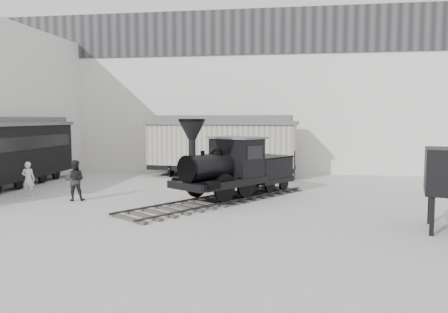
% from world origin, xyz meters
% --- Properties ---
extents(ground, '(90.00, 90.00, 0.00)m').
position_xyz_m(ground, '(0.00, 0.00, 0.00)').
color(ground, '#9E9E9B').
extents(north_wall, '(34.00, 2.51, 11.00)m').
position_xyz_m(north_wall, '(0.00, 14.98, 5.55)').
color(north_wall, silver).
rests_on(north_wall, ground).
extents(west_pavilion, '(7.00, 12.11, 9.00)m').
position_xyz_m(west_pavilion, '(-14.50, 9.96, 4.49)').
color(west_pavilion, silver).
rests_on(west_pavilion, ground).
extents(locomotive, '(7.70, 9.66, 3.62)m').
position_xyz_m(locomotive, '(1.23, 3.88, 1.33)').
color(locomotive, '#39332F').
rests_on(locomotive, ground).
extents(boxcar, '(9.80, 3.72, 3.93)m').
position_xyz_m(boxcar, '(-0.42, 11.74, 2.06)').
color(boxcar, black).
rests_on(boxcar, ground).
extents(visitor_a, '(0.66, 0.49, 1.67)m').
position_xyz_m(visitor_a, '(-8.52, 3.28, 0.84)').
color(visitor_a, silver).
rests_on(visitor_a, ground).
extents(visitor_b, '(1.06, 0.93, 1.85)m').
position_xyz_m(visitor_b, '(-5.78, 2.58, 0.93)').
color(visitor_b, black).
rests_on(visitor_b, ground).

